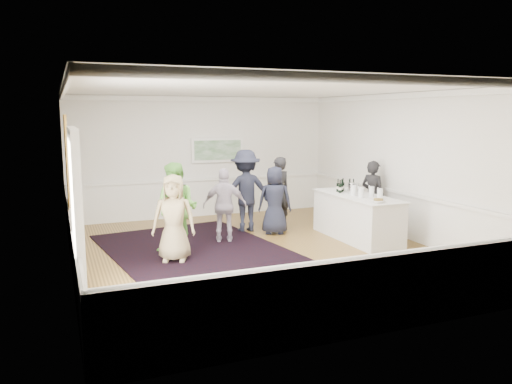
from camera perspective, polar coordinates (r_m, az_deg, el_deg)
name	(u,v)px	position (r m, az deg, el deg)	size (l,w,h in m)	color
floor	(259,253)	(9.99, 0.36, -6.97)	(8.00, 8.00, 0.00)	olive
ceiling	(259,89)	(9.63, 0.38, 11.68)	(7.00, 8.00, 0.02)	white
wall_left	(67,182)	(8.97, -20.80, 1.07)	(0.02, 8.00, 3.20)	white
wall_right	(406,166)	(11.46, 16.81, 2.84)	(0.02, 8.00, 3.20)	white
wall_back	(203,157)	(13.45, -6.10, 4.00)	(7.00, 0.02, 3.20)	white
wall_front	(385,209)	(6.21, 14.47, -1.88)	(7.00, 0.02, 3.20)	white
wainscoting	(259,228)	(9.87, 0.36, -4.18)	(7.00, 8.00, 1.00)	white
mirror	(67,163)	(10.25, -20.76, 3.10)	(0.05, 1.25, 1.85)	gold
doorway	(75,213)	(7.13, -19.94, -2.26)	(0.10, 1.78, 2.56)	white
landscape_painting	(218,150)	(13.50, -4.41, 4.81)	(1.44, 0.06, 0.66)	white
area_rug	(193,248)	(10.36, -7.16, -6.42)	(3.26, 4.27, 0.02)	black
serving_table	(357,217)	(11.19, 11.45, -2.82)	(0.92, 2.43, 0.98)	silver
bartender	(373,196)	(12.01, 13.20, -0.45)	(0.61, 0.40, 1.67)	black
guest_tan	(174,218)	(9.39, -9.39, -2.97)	(0.80, 0.52, 1.64)	tan
guest_green	(177,209)	(9.89, -9.04, -1.88)	(0.88, 0.68, 1.81)	#6ABA4A
guest_lilac	(225,205)	(10.70, -3.59, -1.55)	(0.93, 0.39, 1.59)	#B4A7BB
guest_dark_a	(246,191)	(11.66, -1.20, 0.14)	(1.24, 0.71, 1.92)	black
guest_dark_b	(279,193)	(12.00, 2.59, -0.07)	(0.63, 0.41, 1.73)	black
guest_navy	(275,200)	(11.42, 2.16, -0.94)	(0.77, 0.50, 1.57)	black
wine_bottles	(345,185)	(11.52, 10.14, 0.80)	(0.45, 0.32, 0.31)	black
juice_pitchers	(366,192)	(10.84, 12.50, 0.03)	(0.39, 0.71, 0.24)	#69A83C
ice_bucket	(353,188)	(11.28, 11.05, 0.40)	(0.26, 0.26, 0.24)	silver
nut_bowl	(378,201)	(10.26, 13.81, -0.97)	(0.27, 0.27, 0.07)	white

